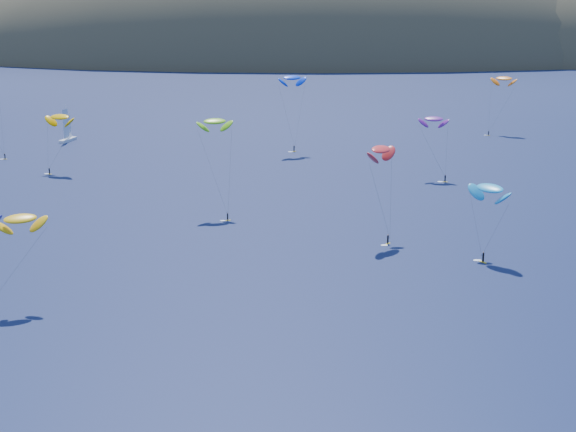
# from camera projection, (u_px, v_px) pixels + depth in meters

# --- Properties ---
(island) EXTENTS (730.00, 300.00, 210.00)m
(island) POSITION_uv_depth(u_px,v_px,m) (337.00, 66.00, 619.50)
(island) COLOR #3D3526
(island) RESTS_ON ground
(sailboat) EXTENTS (10.26, 8.92, 12.32)m
(sailboat) POSITION_uv_depth(u_px,v_px,m) (68.00, 138.00, 269.19)
(sailboat) COLOR white
(sailboat) RESTS_ON ground
(kitesurfer_1) EXTENTS (10.19, 10.10, 17.72)m
(kitesurfer_1) POSITION_uv_depth(u_px,v_px,m) (60.00, 117.00, 224.14)
(kitesurfer_1) COLOR gold
(kitesurfer_1) RESTS_ON ground
(kitesurfer_2) EXTENTS (9.66, 13.23, 16.53)m
(kitesurfer_2) POSITION_uv_depth(u_px,v_px,m) (20.00, 219.00, 130.39)
(kitesurfer_2) COLOR gold
(kitesurfer_2) RESTS_ON ground
(kitesurfer_3) EXTENTS (8.61, 13.65, 22.88)m
(kitesurfer_3) POSITION_uv_depth(u_px,v_px,m) (215.00, 122.00, 183.69)
(kitesurfer_3) COLOR gold
(kitesurfer_3) RESTS_ON ground
(kitesurfer_4) EXTENTS (9.94, 7.96, 25.29)m
(kitesurfer_4) POSITION_uv_depth(u_px,v_px,m) (292.00, 78.00, 249.90)
(kitesurfer_4) COLOR gold
(kitesurfer_4) RESTS_ON ground
(kitesurfer_5) EXTENTS (9.02, 10.43, 15.92)m
(kitesurfer_5) POSITION_uv_depth(u_px,v_px,m) (490.00, 188.00, 153.42)
(kitesurfer_5) COLOR gold
(kitesurfer_5) RESTS_ON ground
(kitesurfer_6) EXTENTS (8.35, 10.50, 17.94)m
(kitesurfer_6) POSITION_uv_depth(u_px,v_px,m) (434.00, 119.00, 217.02)
(kitesurfer_6) COLOR gold
(kitesurfer_6) RESTS_ON ground
(kitesurfer_9) EXTENTS (8.67, 11.65, 20.85)m
(kitesurfer_9) POSITION_uv_depth(u_px,v_px,m) (381.00, 149.00, 164.15)
(kitesurfer_9) COLOR gold
(kitesurfer_9) RESTS_ON ground
(kitesurfer_11) EXTENTS (11.68, 12.85, 21.32)m
(kitesurfer_11) POSITION_uv_depth(u_px,v_px,m) (504.00, 78.00, 282.05)
(kitesurfer_11) COLOR gold
(kitesurfer_11) RESTS_ON ground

